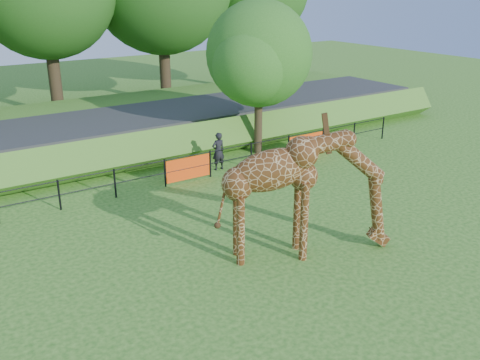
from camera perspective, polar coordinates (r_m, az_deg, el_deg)
The scene contains 7 objects.
ground at distance 13.55m, azimuth -0.29°, elevation -12.58°, with size 90.00×90.00×0.00m, color #255F17.
giraffe at distance 14.96m, azimuth 7.17°, elevation -1.54°, with size 5.12×0.94×3.66m, color #4E2A10, non-canonical shape.
perimeter_fence at distance 19.79m, azimuth -13.19°, elevation -0.35°, with size 28.07×0.10×1.10m, color black, non-canonical shape.
embankment at distance 26.62m, azimuth -19.11°, elevation 4.61°, with size 40.00×9.00×1.30m, color #255F17.
road at distance 25.04m, azimuth -18.36°, elevation 5.44°, with size 40.00×5.00×0.12m, color #323235.
visitor at distance 22.14m, azimuth -2.33°, elevation 3.09°, with size 0.58×0.38×1.60m, color black.
tree_east at distance 23.82m, azimuth 2.20°, elevation 12.90°, with size 5.40×4.71×6.76m.
Camera 1 is at (-6.27, -9.49, 7.37)m, focal length 40.00 mm.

